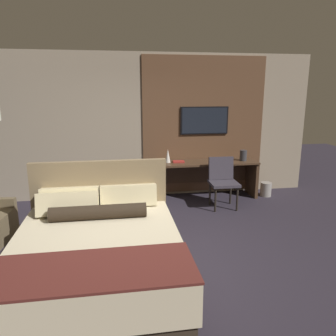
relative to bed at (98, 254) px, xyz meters
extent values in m
plane|color=#28232D|center=(0.59, 0.49, -0.36)|extent=(16.00, 16.00, 0.00)
cube|color=gray|center=(0.59, 3.09, 1.04)|extent=(7.20, 0.06, 2.80)
cube|color=brown|center=(2.00, 3.04, 1.04)|extent=(2.46, 0.03, 2.70)
cube|color=#33281E|center=(0.01, -0.11, -0.25)|extent=(1.69, 1.98, 0.22)
cube|color=beige|center=(0.01, -0.11, 0.06)|extent=(1.74, 2.04, 0.39)
cube|color=#56231E|center=(0.01, -0.77, 0.26)|extent=(1.76, 0.71, 0.02)
cube|color=#7F6B4C|center=(0.01, 0.95, 0.24)|extent=(1.78, 0.08, 1.20)
cube|color=beige|center=(-0.37, 0.81, 0.39)|extent=(0.73, 0.23, 0.31)
cube|color=beige|center=(0.38, 0.81, 0.39)|extent=(0.73, 0.23, 0.31)
cube|color=beige|center=(-0.37, 0.60, 0.39)|extent=(0.73, 0.25, 0.32)
cylinder|color=#2D2319|center=(0.01, 0.39, 0.34)|extent=(1.13, 0.17, 0.17)
cube|color=#422D1E|center=(2.00, 2.73, 0.36)|extent=(1.96, 0.58, 0.03)
cube|color=#422D1E|center=(1.05, 2.73, -0.01)|extent=(0.06, 0.52, 0.70)
cube|color=#422D1E|center=(2.95, 2.73, -0.01)|extent=(0.06, 0.52, 0.70)
cube|color=#422D1E|center=(2.00, 3.00, 0.06)|extent=(1.84, 0.02, 0.35)
cube|color=black|center=(2.00, 3.01, 1.15)|extent=(0.97, 0.04, 0.54)
cube|color=black|center=(2.00, 2.99, 1.15)|extent=(0.91, 0.01, 0.50)
cube|color=#38333D|center=(2.13, 2.10, 0.10)|extent=(0.51, 0.49, 0.05)
cube|color=#38333D|center=(2.14, 2.30, 0.34)|extent=(0.46, 0.12, 0.42)
cylinder|color=black|center=(1.93, 1.91, -0.14)|extent=(0.04, 0.04, 0.44)
cylinder|color=black|center=(2.33, 1.90, -0.14)|extent=(0.04, 0.04, 0.44)
cylinder|color=black|center=(1.94, 2.29, -0.14)|extent=(0.04, 0.04, 0.44)
cylinder|color=black|center=(2.34, 2.28, -0.14)|extent=(0.04, 0.04, 0.44)
cylinder|color=#282623|center=(-1.61, 1.90, -0.34)|extent=(0.28, 0.28, 0.03)
cone|color=silver|center=(1.22, 2.77, 0.51)|extent=(0.10, 0.10, 0.26)
cylinder|color=#333338|center=(2.72, 2.69, 0.48)|extent=(0.14, 0.14, 0.21)
cube|color=maroon|center=(1.43, 2.74, 0.39)|extent=(0.23, 0.17, 0.03)
cylinder|color=gray|center=(3.21, 2.62, -0.22)|extent=(0.22, 0.22, 0.28)
camera|label=1|loc=(0.24, -3.34, 1.75)|focal=35.00mm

